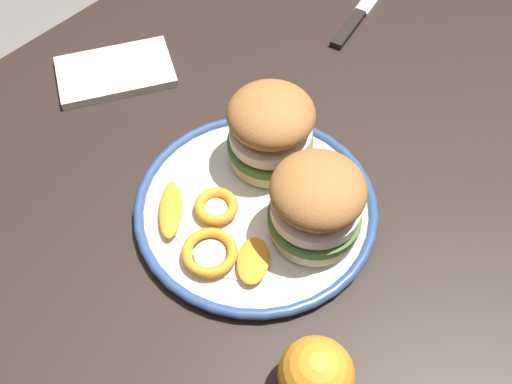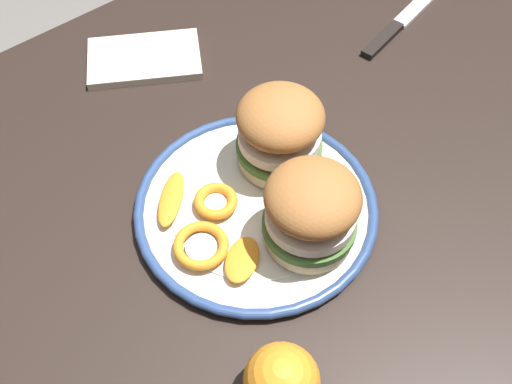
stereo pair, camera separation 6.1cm
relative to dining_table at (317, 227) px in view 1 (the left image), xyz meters
name	(u,v)px [view 1 (the left image)]	position (x,y,z in m)	size (l,w,h in m)	color
ground_plane	(293,382)	(0.00, 0.00, -0.62)	(8.00, 8.00, 0.00)	slate
dining_table	(317,227)	(0.00, 0.00, 0.00)	(1.30, 0.98, 0.71)	black
dinner_plate	(256,207)	(-0.08, 0.04, 0.10)	(0.29, 0.29, 0.02)	silver
sandwich_half_left	(271,128)	(-0.02, 0.07, 0.16)	(0.13, 0.13, 0.10)	beige
sandwich_half_right	(316,203)	(-0.06, -0.03, 0.16)	(0.12, 0.12, 0.10)	beige
orange_peel_curled	(216,206)	(-0.12, 0.07, 0.11)	(0.07, 0.07, 0.01)	orange
orange_peel_strip_long	(253,260)	(-0.14, -0.01, 0.11)	(0.07, 0.06, 0.01)	orange
orange_peel_strip_short	(171,209)	(-0.15, 0.10, 0.11)	(0.07, 0.07, 0.01)	orange
orange_peel_small_curl	(210,252)	(-0.16, 0.03, 0.11)	(0.07, 0.07, 0.01)	orange
whole_orange	(316,375)	(-0.20, -0.14, 0.12)	(0.07, 0.07, 0.07)	orange
table_knife	(361,12)	(0.30, 0.16, 0.09)	(0.22, 0.06, 0.01)	silver
folded_napkin	(115,72)	(-0.04, 0.34, 0.09)	(0.16, 0.10, 0.01)	beige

